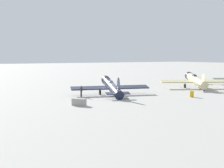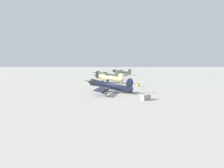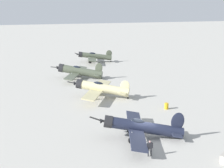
{
  "view_description": "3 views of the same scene",
  "coord_description": "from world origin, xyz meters",
  "px_view_note": "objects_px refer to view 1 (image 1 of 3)",
  "views": [
    {
      "loc": [
        -21.35,
        -37.45,
        6.01
      ],
      "look_at": [
        0.0,
        0.0,
        1.8
      ],
      "focal_mm": 45.75,
      "sensor_mm": 36.0,
      "label": 1
    },
    {
      "loc": [
        -39.09,
        0.95,
        6.38
      ],
      "look_at": [
        0.0,
        0.0,
        1.8
      ],
      "focal_mm": 30.33,
      "sensor_mm": 36.0,
      "label": 2
    },
    {
      "loc": [
        -35.1,
        13.96,
        15.47
      ],
      "look_at": [
        20.35,
        -1.89,
        1.6
      ],
      "focal_mm": 56.06,
      "sensor_mm": 36.0,
      "label": 3
    }
  ],
  "objects_px": {
    "airplane_foreground": "(111,86)",
    "airplane_mid_apron": "(195,80)",
    "equipment_crate": "(79,102)",
    "ground_crew_mechanic": "(81,90)",
    "fuel_drum": "(192,94)"
  },
  "relations": [
    {
      "from": "airplane_mid_apron",
      "to": "equipment_crate",
      "type": "xyz_separation_m",
      "value": [
        -25.97,
        -6.19,
        -1.18
      ]
    },
    {
      "from": "airplane_foreground",
      "to": "equipment_crate",
      "type": "height_order",
      "value": "airplane_foreground"
    },
    {
      "from": "airplane_foreground",
      "to": "fuel_drum",
      "type": "xyz_separation_m",
      "value": [
        9.4,
        -7.53,
        -0.93
      ]
    },
    {
      "from": "airplane_foreground",
      "to": "fuel_drum",
      "type": "bearing_deg",
      "value": -112.76
    },
    {
      "from": "ground_crew_mechanic",
      "to": "fuel_drum",
      "type": "relative_size",
      "value": 1.86
    },
    {
      "from": "airplane_foreground",
      "to": "ground_crew_mechanic",
      "type": "bearing_deg",
      "value": 96.56
    },
    {
      "from": "fuel_drum",
      "to": "equipment_crate",
      "type": "bearing_deg",
      "value": 174.87
    },
    {
      "from": "airplane_mid_apron",
      "to": "ground_crew_mechanic",
      "type": "xyz_separation_m",
      "value": [
        -22.75,
        0.55,
        -0.58
      ]
    },
    {
      "from": "airplane_mid_apron",
      "to": "equipment_crate",
      "type": "height_order",
      "value": "airplane_mid_apron"
    },
    {
      "from": "airplane_foreground",
      "to": "airplane_mid_apron",
      "type": "xyz_separation_m",
      "value": [
        18.05,
        0.22,
        0.22
      ]
    },
    {
      "from": "equipment_crate",
      "to": "fuel_drum",
      "type": "xyz_separation_m",
      "value": [
        17.32,
        -1.56,
        0.02
      ]
    },
    {
      "from": "fuel_drum",
      "to": "airplane_mid_apron",
      "type": "bearing_deg",
      "value": 41.85
    },
    {
      "from": "airplane_mid_apron",
      "to": "equipment_crate",
      "type": "relative_size",
      "value": 6.82
    },
    {
      "from": "ground_crew_mechanic",
      "to": "equipment_crate",
      "type": "height_order",
      "value": "ground_crew_mechanic"
    },
    {
      "from": "airplane_foreground",
      "to": "equipment_crate",
      "type": "relative_size",
      "value": 6.85
    }
  ]
}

